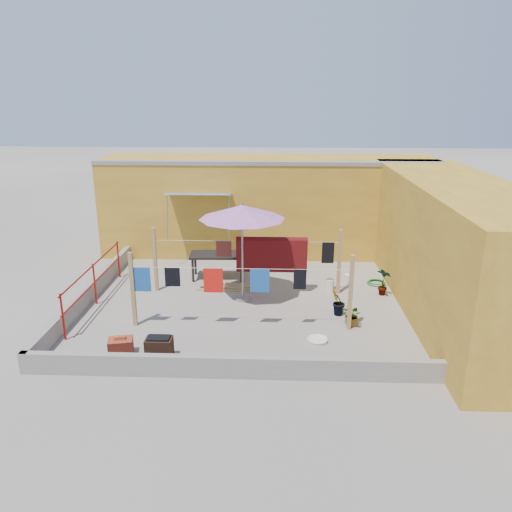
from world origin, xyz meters
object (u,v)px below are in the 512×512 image
(outdoor_table, at_px, (218,256))
(white_basin, at_px, (317,340))
(water_jug_b, at_px, (348,279))
(patio_umbrella, at_px, (242,213))
(water_jug_a, at_px, (330,285))
(brazier, at_px, (159,348))
(green_hose, at_px, (376,283))
(brick_stack, at_px, (121,347))
(plant_back_a, at_px, (288,257))

(outdoor_table, relative_size, white_basin, 3.54)
(outdoor_table, bearing_deg, white_basin, -55.91)
(white_basin, xyz_separation_m, water_jug_b, (1.14, 3.60, 0.10))
(patio_umbrella, height_order, water_jug_b, patio_umbrella)
(water_jug_a, bearing_deg, brazier, -134.44)
(outdoor_table, distance_m, white_basin, 4.75)
(water_jug_a, relative_size, green_hose, 0.65)
(brick_stack, relative_size, water_jug_b, 1.78)
(white_basin, bearing_deg, brazier, -165.26)
(plant_back_a, bearing_deg, water_jug_a, -59.16)
(water_jug_a, bearing_deg, plant_back_a, 120.84)
(brazier, bearing_deg, water_jug_a, 45.56)
(plant_back_a, bearing_deg, brick_stack, -122.14)
(brick_stack, xyz_separation_m, water_jug_a, (4.71, 3.84, -0.03))
(white_basin, xyz_separation_m, water_jug_a, (0.57, 3.08, 0.11))
(brick_stack, bearing_deg, green_hose, 35.58)
(patio_umbrella, bearing_deg, plant_back_a, 64.95)
(patio_umbrella, xyz_separation_m, water_jug_a, (2.37, 0.80, -2.21))
(patio_umbrella, xyz_separation_m, outdoor_table, (-0.84, 1.62, -1.69))
(patio_umbrella, distance_m, plant_back_a, 3.58)
(brick_stack, bearing_deg, white_basin, 10.40)
(outdoor_table, distance_m, water_jug_a, 3.35)
(brick_stack, bearing_deg, plant_back_a, 57.86)
(water_jug_b, bearing_deg, plant_back_a, 141.20)
(brazier, height_order, plant_back_a, plant_back_a)
(outdoor_table, distance_m, green_hose, 4.66)
(water_jug_b, distance_m, green_hose, 0.83)
(brazier, height_order, water_jug_b, brazier)
(outdoor_table, distance_m, brick_stack, 4.92)
(outdoor_table, relative_size, water_jug_a, 4.64)
(patio_umbrella, relative_size, water_jug_b, 8.29)
(water_jug_a, distance_m, plant_back_a, 2.19)
(water_jug_a, xyz_separation_m, green_hose, (1.39, 0.53, -0.12))
(water_jug_a, xyz_separation_m, water_jug_b, (0.57, 0.52, -0.02))
(patio_umbrella, relative_size, brick_stack, 4.67)
(brazier, relative_size, plant_back_a, 0.79)
(outdoor_table, bearing_deg, green_hose, -3.69)
(patio_umbrella, xyz_separation_m, plant_back_a, (1.25, 2.67, -2.02))
(water_jug_b, bearing_deg, green_hose, 0.55)
(outdoor_table, bearing_deg, brick_stack, -107.83)
(patio_umbrella, bearing_deg, green_hose, 19.39)
(brick_stack, height_order, white_basin, brick_stack)
(water_jug_b, xyz_separation_m, green_hose, (0.82, 0.01, -0.10))
(water_jug_a, height_order, water_jug_b, water_jug_a)
(brazier, relative_size, water_jug_b, 1.71)
(brick_stack, bearing_deg, brazier, -7.48)
(patio_umbrella, height_order, outdoor_table, patio_umbrella)
(brick_stack, distance_m, brazier, 0.84)
(white_basin, distance_m, water_jug_a, 3.13)
(patio_umbrella, distance_m, green_hose, 4.62)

